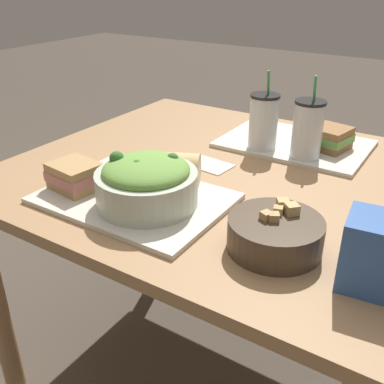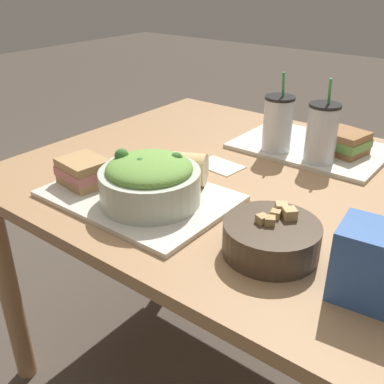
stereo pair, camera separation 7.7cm
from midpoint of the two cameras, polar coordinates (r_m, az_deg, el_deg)
The scene contains 13 objects.
ground_plane at distance 1.65m, azimuth 5.55°, elevation -20.71°, with size 12.00×12.00×0.00m, color #4C4238.
dining_table at distance 1.26m, azimuth 6.78°, elevation -1.33°, with size 1.10×1.00×0.72m.
tray_near at distance 1.06m, azimuth -4.67°, elevation -0.53°, with size 0.43×0.30×0.01m.
tray_far at distance 1.40m, azimuth 16.34°, elevation 5.44°, with size 0.43×0.30×0.01m.
salad_bowl at distance 1.00m, azimuth -3.21°, elevation 1.49°, with size 0.23×0.23×0.12m.
soup_bowl at distance 0.87m, azimuth 12.56°, elevation -5.66°, with size 0.18×0.18×0.09m.
sandwich_near at distance 1.12m, azimuth -11.71°, elevation 2.54°, with size 0.13×0.11×0.06m.
baguette_near at distance 1.09m, azimuth 0.75°, elevation 2.99°, with size 0.14×0.12×0.08m.
sandwich_far at distance 1.37m, azimuth 20.22°, elevation 5.98°, with size 0.14×0.13×0.06m.
drink_cup_dark at distance 1.32m, azimuth 12.49°, elevation 8.23°, with size 0.08×0.08×0.23m.
drink_cup_red at distance 1.27m, azimuth 17.80°, elevation 6.90°, with size 0.08×0.08×0.23m.
chip_bag at distance 0.80m, azimuth 25.59°, elevation -8.69°, with size 0.16×0.11×0.13m.
napkin_folded at distance 1.24m, azimuth 5.31°, elevation 3.31°, with size 0.13×0.10×0.00m.
Camera 2 is at (0.59, -0.94, 1.21)m, focal length 42.00 mm.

